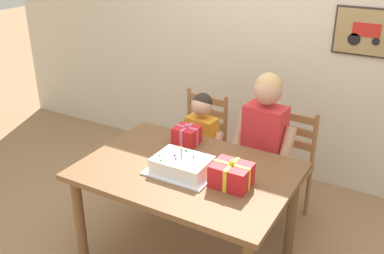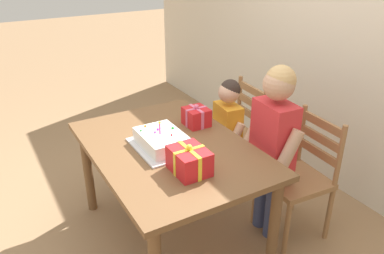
{
  "view_description": "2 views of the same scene",
  "coord_description": "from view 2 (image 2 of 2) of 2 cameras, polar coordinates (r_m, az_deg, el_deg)",
  "views": [
    {
      "loc": [
        1.3,
        -2.21,
        2.23
      ],
      "look_at": [
        -0.04,
        0.14,
        1.0
      ],
      "focal_mm": 41.43,
      "sensor_mm": 36.0,
      "label": 1
    },
    {
      "loc": [
        2.01,
        -1.0,
        1.97
      ],
      "look_at": [
        -0.01,
        0.18,
        0.85
      ],
      "focal_mm": 35.94,
      "sensor_mm": 36.0,
      "label": 2
    }
  ],
  "objects": [
    {
      "name": "back_wall",
      "position": [
        3.36,
        22.16,
        12.21
      ],
      "size": [
        6.4,
        0.11,
        2.6
      ],
      "color": "beige",
      "rests_on": "ground"
    },
    {
      "name": "chair_right",
      "position": [
        2.87,
        15.65,
        -7.05
      ],
      "size": [
        0.45,
        0.45,
        0.92
      ],
      "color": "#996B42",
      "rests_on": "ground"
    },
    {
      "name": "child_younger",
      "position": [
        3.09,
        5.26,
        -0.22
      ],
      "size": [
        0.39,
        0.23,
        1.04
      ],
      "color": "#38426B",
      "rests_on": "ground"
    },
    {
      "name": "gift_box_beside_cake",
      "position": [
        2.24,
        -0.41,
        -5.02
      ],
      "size": [
        0.24,
        0.2,
        0.18
      ],
      "color": "red",
      "rests_on": "dining_table"
    },
    {
      "name": "ground_plane",
      "position": [
        2.99,
        -3.0,
        -15.75
      ],
      "size": [
        20.0,
        20.0,
        0.0
      ],
      "primitive_type": "plane",
      "color": "#997551"
    },
    {
      "name": "dining_table",
      "position": [
        2.6,
        -3.33,
        -4.71
      ],
      "size": [
        1.4,
        0.98,
        0.76
      ],
      "color": "brown",
      "rests_on": "ground"
    },
    {
      "name": "birthday_cake",
      "position": [
        2.52,
        -4.49,
        -2.04
      ],
      "size": [
        0.44,
        0.34,
        0.19
      ],
      "color": "silver",
      "rests_on": "dining_table"
    },
    {
      "name": "child_older",
      "position": [
        2.66,
        11.97,
        -1.57
      ],
      "size": [
        0.48,
        0.28,
        1.29
      ],
      "color": "#38426B",
      "rests_on": "ground"
    },
    {
      "name": "gift_box_red_large",
      "position": [
        2.81,
        0.64,
        1.54
      ],
      "size": [
        0.18,
        0.17,
        0.17
      ],
      "color": "red",
      "rests_on": "dining_table"
    },
    {
      "name": "chair_left",
      "position": [
        3.37,
        6.45,
        -1.09
      ],
      "size": [
        0.45,
        0.45,
        0.92
      ],
      "color": "#996B42",
      "rests_on": "ground"
    }
  ]
}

